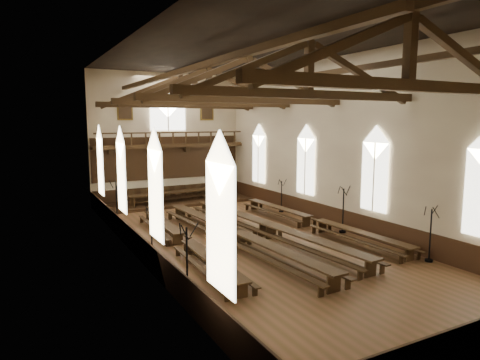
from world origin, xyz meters
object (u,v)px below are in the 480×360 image
object	(u,v)px
refectory_row_d	(314,221)
candelabrum_right_mid	(343,219)
refectory_row_a	(183,240)
refectory_row_c	(267,227)
refectory_row_b	(235,234)
candelabrum_left_far	(117,213)
candelabrum_right_far	(281,202)
candelabrum_left_near	(187,275)
high_table	(182,192)
dais	(182,202)
candelabrum_left_mid	(152,245)
candelabrum_right_near	(430,245)

from	to	relation	value
refectory_row_d	candelabrum_right_mid	bearing A→B (deg)	-53.02
refectory_row_a	refectory_row_c	world-z (taller)	refectory_row_c
refectory_row_b	refectory_row_c	size ratio (longest dim) A/B	1.00
candelabrum_left_far	candelabrum_right_far	world-z (taller)	candelabrum_left_far
candelabrum_left_far	candelabrum_left_near	bearing A→B (deg)	-90.00
high_table	refectory_row_d	bearing A→B (deg)	-69.88
dais	candelabrum_left_mid	distance (m)	13.84
refectory_row_b	candelabrum_left_near	bearing A→B (deg)	-132.31
candelabrum_right_near	candelabrum_right_far	distance (m)	12.10
candelabrum_left_near	high_table	bearing A→B (deg)	70.36
refectory_row_d	refectory_row_a	bearing A→B (deg)	-178.83
refectory_row_a	candelabrum_left_near	xyz separation A→B (m)	(-1.91, -5.53, 0.35)
candelabrum_left_mid	candelabrum_right_mid	size ratio (longest dim) A/B	0.97
candelabrum_left_far	refectory_row_b	bearing A→B (deg)	-55.80
candelabrum_left_mid	candelabrum_right_mid	distance (m)	11.10
candelabrum_left_near	candelabrum_right_near	size ratio (longest dim) A/B	1.07
refectory_row_c	candelabrum_left_mid	world-z (taller)	candelabrum_left_mid
refectory_row_a	candelabrum_right_far	distance (m)	10.54
candelabrum_right_near	high_table	bearing A→B (deg)	105.57
refectory_row_a	candelabrum_left_far	bearing A→B (deg)	107.43
high_table	candelabrum_left_mid	xyz separation A→B (m)	(-6.01, -12.45, -0.09)
refectory_row_d	high_table	bearing A→B (deg)	110.12
refectory_row_a	candelabrum_left_far	world-z (taller)	candelabrum_left_far
refectory_row_a	refectory_row_c	xyz separation A→B (m)	(4.85, -0.01, 0.10)
refectory_row_c	candelabrum_right_mid	xyz separation A→B (m)	(4.34, -1.16, 0.23)
refectory_row_d	candelabrum_left_mid	distance (m)	10.18
candelabrum_left_mid	candelabrum_left_far	bearing A→B (deg)	90.00
refectory_row_d	candelabrum_left_far	xyz separation A→B (m)	(-10.10, 5.93, 0.36)
candelabrum_left_near	candelabrum_left_far	distance (m)	11.62
candelabrum_left_far	candelabrum_right_mid	distance (m)	13.26
dais	candelabrum_left_far	xyz separation A→B (m)	(-6.01, -5.23, 0.77)
refectory_row_a	candelabrum_right_mid	xyz separation A→B (m)	(9.19, -1.17, 0.33)
refectory_row_d	candelabrum_left_far	bearing A→B (deg)	149.58
refectory_row_d	candelabrum_left_near	world-z (taller)	candelabrum_left_near
high_table	candelabrum_right_near	world-z (taller)	candelabrum_right_near
candelabrum_right_near	candelabrum_right_mid	world-z (taller)	candelabrum_right_mid
dais	candelabrum_left_mid	bearing A→B (deg)	-115.78
candelabrum_left_far	candelabrum_right_far	bearing A→B (deg)	-4.82
candelabrum_right_far	refectory_row_c	bearing A→B (deg)	-130.03
candelabrum_left_near	refectory_row_b	bearing A→B (deg)	47.69
high_table	candelabrum_left_near	size ratio (longest dim) A/B	3.11
candelabrum_left_near	candelabrum_right_far	bearing A→B (deg)	43.91
refectory_row_b	dais	world-z (taller)	refectory_row_b
refectory_row_c	dais	size ratio (longest dim) A/B	1.32
high_table	dais	bearing A→B (deg)	0.00
dais	high_table	size ratio (longest dim) A/B	1.33
candelabrum_right_near	candelabrum_right_far	bearing A→B (deg)	90.00
high_table	candelabrum_left_near	distance (m)	17.89
candelabrum_left_far	candelabrum_left_mid	bearing A→B (deg)	-90.00
refectory_row_a	candelabrum_left_mid	size ratio (longest dim) A/B	5.25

